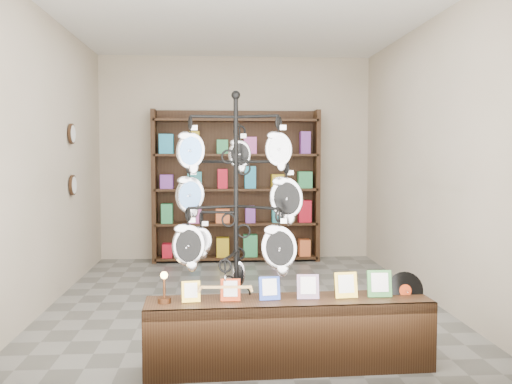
% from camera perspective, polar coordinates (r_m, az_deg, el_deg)
% --- Properties ---
extents(ground, '(5.00, 5.00, 0.00)m').
position_cam_1_polar(ground, '(6.22, -1.26, -10.76)').
color(ground, slate).
rests_on(ground, ground).
extents(room_envelope, '(5.00, 5.00, 5.00)m').
position_cam_1_polar(room_envelope, '(6.02, -1.29, 6.54)').
color(room_envelope, '#C3B39D').
rests_on(room_envelope, ground).
extents(display_tree, '(1.04, 0.95, 2.03)m').
position_cam_1_polar(display_tree, '(4.24, -2.01, -1.48)').
color(display_tree, black).
rests_on(display_tree, ground).
extents(front_shelf, '(2.09, 0.51, 0.73)m').
position_cam_1_polar(front_shelf, '(4.30, 3.29, -13.91)').
color(front_shelf, black).
rests_on(front_shelf, ground).
extents(back_shelving, '(2.42, 0.36, 2.20)m').
position_cam_1_polar(back_shelving, '(8.33, -1.99, 0.14)').
color(back_shelving, black).
rests_on(back_shelving, ground).
extents(wall_clocks, '(0.03, 0.24, 0.84)m').
position_cam_1_polar(wall_clocks, '(7.02, -17.90, 3.11)').
color(wall_clocks, black).
rests_on(wall_clocks, ground).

